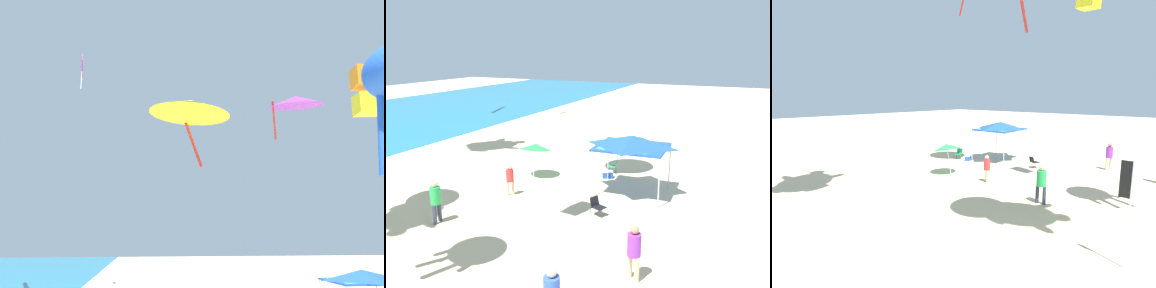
% 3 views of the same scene
% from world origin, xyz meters
% --- Properties ---
extents(ground, '(120.00, 120.00, 0.10)m').
position_xyz_m(ground, '(0.00, 0.00, -0.05)').
color(ground, beige).
extents(canopy_tent, '(3.10, 3.60, 3.03)m').
position_xyz_m(canopy_tent, '(0.01, -0.20, 2.70)').
color(canopy_tent, '#B7B7BC').
rests_on(canopy_tent, ground).
extents(beach_umbrella, '(1.85, 1.81, 2.14)m').
position_xyz_m(beach_umbrella, '(0.14, 5.53, 1.80)').
color(beach_umbrella, silver).
rests_on(beach_umbrella, ground).
extents(folding_chair_near_cooler, '(0.69, 0.76, 0.82)m').
position_xyz_m(folding_chair_near_cooler, '(2.67, 1.68, 0.47)').
color(folding_chair_near_cooler, black).
rests_on(folding_chair_near_cooler, ground).
extents(folding_chair_left_of_tent, '(0.72, 0.78, 0.82)m').
position_xyz_m(folding_chair_left_of_tent, '(-3.28, 0.32, 0.47)').
color(folding_chair_left_of_tent, black).
rests_on(folding_chair_left_of_tent, ground).
extents(cooler_box, '(0.64, 0.73, 0.40)m').
position_xyz_m(cooler_box, '(1.68, 1.69, 0.20)').
color(cooler_box, blue).
rests_on(cooler_box, ground).
extents(person_near_umbrella, '(0.38, 0.38, 1.61)m').
position_xyz_m(person_near_umbrella, '(-2.89, 5.23, 0.94)').
color(person_near_umbrella, '#C6B28C').
rests_on(person_near_umbrella, ground).
extents(person_watching_sky, '(0.50, 0.45, 1.90)m').
position_xyz_m(person_watching_sky, '(-6.86, 6.24, 1.11)').
color(person_watching_sky, '#33384C').
rests_on(person_watching_sky, ground).
extents(person_far_stroller, '(0.45, 0.45, 1.89)m').
position_xyz_m(person_far_stroller, '(-7.38, -2.60, 1.11)').
color(person_far_stroller, '#C6B28C').
rests_on(person_far_stroller, ground).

